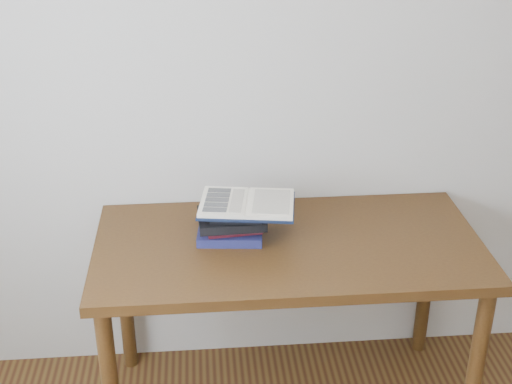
{
  "coord_description": "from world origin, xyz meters",
  "views": [
    {
      "loc": [
        -0.36,
        -0.9,
        2.11
      ],
      "look_at": [
        -0.17,
        1.36,
        1.0
      ],
      "focal_mm": 50.0,
      "sensor_mm": 36.0,
      "label": 1
    }
  ],
  "objects": [
    {
      "name": "desk",
      "position": [
        -0.05,
        1.38,
        0.68
      ],
      "size": [
        1.44,
        0.72,
        0.77
      ],
      "color": "#452B11",
      "rests_on": "ground"
    },
    {
      "name": "book_stack",
      "position": [
        -0.25,
        1.43,
        0.83
      ],
      "size": [
        0.26,
        0.2,
        0.13
      ],
      "color": "#18194A",
      "rests_on": "desk"
    },
    {
      "name": "open_book",
      "position": [
        -0.2,
        1.43,
        0.91
      ],
      "size": [
        0.38,
        0.29,
        0.03
      ],
      "rotation": [
        0.0,
        0.0,
        -0.15
      ],
      "color": "black",
      "rests_on": "book_stack"
    },
    {
      "name": "room_shell",
      "position": [
        -0.08,
        0.01,
        1.63
      ],
      "size": [
        3.54,
        3.54,
        2.62
      ],
      "color": "beige",
      "rests_on": "ground"
    }
  ]
}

